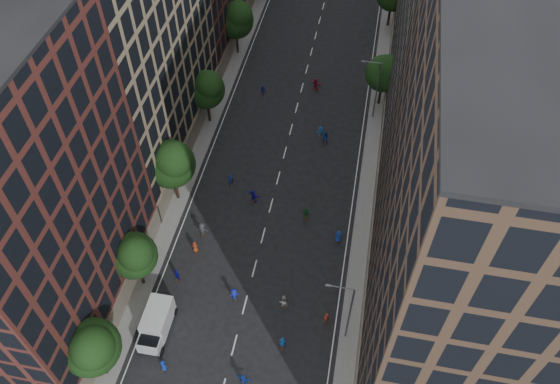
# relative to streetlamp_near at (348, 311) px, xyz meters

# --- Properties ---
(ground) EXTENTS (240.00, 240.00, 0.00)m
(ground) POSITION_rel_streetlamp_near_xyz_m (-10.37, 28.00, -5.17)
(ground) COLOR black
(ground) RESTS_ON ground
(sidewalk_left) EXTENTS (4.00, 105.00, 0.15)m
(sidewalk_left) POSITION_rel_streetlamp_near_xyz_m (-22.37, 35.50, -5.09)
(sidewalk_left) COLOR slate
(sidewalk_left) RESTS_ON ground
(sidewalk_right) EXTENTS (4.00, 105.00, 0.15)m
(sidewalk_right) POSITION_rel_streetlamp_near_xyz_m (1.63, 35.50, -5.09)
(sidewalk_right) COLOR slate
(sidewalk_right) RESTS_ON ground
(bldg_left_a) EXTENTS (14.00, 22.00, 30.00)m
(bldg_left_a) POSITION_rel_streetlamp_near_xyz_m (-29.37, -1.00, 9.83)
(bldg_left_a) COLOR #53251F
(bldg_left_a) RESTS_ON ground
(bldg_left_b) EXTENTS (14.00, 26.00, 34.00)m
(bldg_left_b) POSITION_rel_streetlamp_near_xyz_m (-29.37, 23.00, 11.83)
(bldg_left_b) COLOR #988563
(bldg_left_b) RESTS_ON ground
(bldg_right_a) EXTENTS (14.00, 30.00, 36.00)m
(bldg_right_a) POSITION_rel_streetlamp_near_xyz_m (8.63, 3.00, 12.83)
(bldg_right_a) COLOR #4E3829
(bldg_right_a) RESTS_ON ground
(bldg_right_b) EXTENTS (14.00, 28.00, 33.00)m
(bldg_right_b) POSITION_rel_streetlamp_near_xyz_m (8.63, 32.00, 11.33)
(bldg_right_b) COLOR #5F574E
(bldg_right_b) RESTS_ON ground
(tree_left_0) EXTENTS (5.20, 5.20, 8.83)m
(tree_left_0) POSITION_rel_streetlamp_near_xyz_m (-21.38, -8.15, 0.79)
(tree_left_0) COLOR black
(tree_left_0) RESTS_ON ground
(tree_left_1) EXTENTS (4.80, 4.80, 8.21)m
(tree_left_1) POSITION_rel_streetlamp_near_xyz_m (-21.39, 1.86, 0.38)
(tree_left_1) COLOR black
(tree_left_1) RESTS_ON ground
(tree_left_2) EXTENTS (5.60, 5.60, 9.45)m
(tree_left_2) POSITION_rel_streetlamp_near_xyz_m (-21.36, 13.83, 1.19)
(tree_left_2) COLOR black
(tree_left_2) RESTS_ON ground
(tree_left_3) EXTENTS (5.00, 5.00, 8.58)m
(tree_left_3) POSITION_rel_streetlamp_near_xyz_m (-21.38, 27.85, 0.65)
(tree_left_3) COLOR black
(tree_left_3) RESTS_ON ground
(tree_left_4) EXTENTS (5.40, 5.40, 9.08)m
(tree_left_4) POSITION_rel_streetlamp_near_xyz_m (-21.37, 43.84, 0.93)
(tree_left_4) COLOR black
(tree_left_4) RESTS_ON ground
(tree_right_a) EXTENTS (5.00, 5.00, 8.39)m
(tree_right_a) POSITION_rel_streetlamp_near_xyz_m (1.02, 35.85, 0.46)
(tree_right_a) COLOR black
(tree_right_a) RESTS_ON ground
(streetlamp_near) EXTENTS (2.64, 0.22, 9.06)m
(streetlamp_near) POSITION_rel_streetlamp_near_xyz_m (0.00, 0.00, 0.00)
(streetlamp_near) COLOR #595B60
(streetlamp_near) RESTS_ON ground
(streetlamp_far) EXTENTS (2.64, 0.22, 9.06)m
(streetlamp_far) POSITION_rel_streetlamp_near_xyz_m (0.00, 33.00, 0.00)
(streetlamp_far) COLOR #595B60
(streetlamp_far) RESTS_ON ground
(cargo_van) EXTENTS (2.55, 5.33, 2.82)m
(cargo_van) POSITION_rel_streetlamp_near_xyz_m (-18.17, -2.94, -3.68)
(cargo_van) COLOR silver
(cargo_van) RESTS_ON ground
(skater_0) EXTENTS (0.91, 0.74, 1.61)m
(skater_0) POSITION_rel_streetlamp_near_xyz_m (-16.29, -6.63, -4.37)
(skater_0) COLOR #122F98
(skater_0) RESTS_ON ground
(skater_1) EXTENTS (0.70, 0.48, 1.88)m
(skater_1) POSITION_rel_streetlamp_near_xyz_m (-5.67, -2.29, -4.23)
(skater_1) COLOR #134D9F
(skater_1) RESTS_ON ground
(skater_3) EXTENTS (1.25, 0.98, 1.70)m
(skater_3) POSITION_rel_streetlamp_near_xyz_m (-11.55, 1.96, -4.32)
(skater_3) COLOR #1525B1
(skater_3) RESTS_ON ground
(skater_4) EXTENTS (1.08, 0.79, 1.70)m
(skater_4) POSITION_rel_streetlamp_near_xyz_m (-18.10, 3.15, -4.32)
(skater_4) COLOR #111490
(skater_4) RESTS_ON ground
(skater_5) EXTENTS (1.50, 0.68, 1.57)m
(skater_5) POSITION_rel_streetlamp_near_xyz_m (-8.59, -6.48, -4.39)
(skater_5) COLOR #153AAB
(skater_5) RESTS_ON ground
(skater_6) EXTENTS (0.88, 0.73, 1.53)m
(skater_6) POSITION_rel_streetlamp_near_xyz_m (-17.28, 6.99, -4.40)
(skater_6) COLOR #9B3819
(skater_6) RESTS_ON ground
(skater_7) EXTENTS (0.64, 0.54, 1.51)m
(skater_7) POSITION_rel_streetlamp_near_xyz_m (-1.87, 1.26, -4.41)
(skater_7) COLOR #AB2E1C
(skater_7) RESTS_ON ground
(skater_8) EXTENTS (1.07, 0.98, 1.79)m
(skater_8) POSITION_rel_streetlamp_near_xyz_m (-6.43, 2.14, -4.27)
(skater_8) COLOR white
(skater_8) RESTS_ON ground
(skater_9) EXTENTS (1.22, 0.71, 1.88)m
(skater_9) POSITION_rel_streetlamp_near_xyz_m (-17.11, 9.33, -4.23)
(skater_9) COLOR #37373B
(skater_9) RESTS_ON ground
(skater_10) EXTENTS (1.13, 0.72, 1.79)m
(skater_10) POSITION_rel_streetlamp_near_xyz_m (-5.99, 13.90, -4.27)
(skater_10) COLOR #1B5B28
(skater_10) RESTS_ON ground
(skater_11) EXTENTS (1.76, 1.17, 1.82)m
(skater_11) POSITION_rel_streetlamp_near_xyz_m (-12.50, 15.28, -4.26)
(skater_11) COLOR #1C139F
(skater_11) RESTS_ON ground
(skater_12) EXTENTS (0.88, 0.64, 1.65)m
(skater_12) POSITION_rel_streetlamp_near_xyz_m (-1.91, 11.37, -4.34)
(skater_12) COLOR #13369B
(skater_12) RESTS_ON ground
(skater_13) EXTENTS (0.76, 0.65, 1.76)m
(skater_13) POSITION_rel_streetlamp_near_xyz_m (-15.87, 17.31, -4.29)
(skater_13) COLOR #132AA0
(skater_13) RESTS_ON ground
(skater_14) EXTENTS (0.97, 0.77, 1.94)m
(skater_14) POSITION_rel_streetlamp_near_xyz_m (-5.54, 26.79, -4.20)
(skater_14) COLOR #1433A5
(skater_14) RESTS_ON ground
(skater_15) EXTENTS (1.06, 0.69, 1.55)m
(skater_15) POSITION_rel_streetlamp_near_xyz_m (-6.34, 27.92, -4.39)
(skater_15) COLOR #13449B
(skater_15) RESTS_ON ground
(skater_16) EXTENTS (1.01, 0.58, 1.62)m
(skater_16) POSITION_rel_streetlamp_near_xyz_m (-15.60, 34.81, -4.36)
(skater_16) COLOR #142BA7
(skater_16) RESTS_ON ground
(skater_17) EXTENTS (1.85, 1.22, 1.91)m
(skater_17) POSITION_rel_streetlamp_near_xyz_m (-8.35, 37.39, -4.21)
(skater_17) COLOR maroon
(skater_17) RESTS_ON ground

